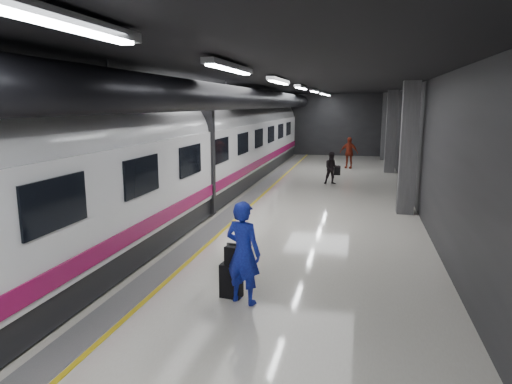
# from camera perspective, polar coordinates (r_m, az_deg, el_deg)

# --- Properties ---
(ground) EXTENTS (40.00, 40.00, 0.00)m
(ground) POSITION_cam_1_polar(r_m,az_deg,el_deg) (15.04, 1.15, -3.45)
(ground) COLOR silver
(ground) RESTS_ON ground
(platform_hall) EXTENTS (10.02, 40.02, 4.51)m
(platform_hall) POSITION_cam_1_polar(r_m,az_deg,el_deg) (15.57, 0.89, 10.20)
(platform_hall) COLOR black
(platform_hall) RESTS_ON ground
(train) EXTENTS (3.05, 38.00, 4.05)m
(train) POSITION_cam_1_polar(r_m,az_deg,el_deg) (15.65, -10.57, 4.64)
(train) COLOR black
(train) RESTS_ON ground
(traveler_main) EXTENTS (0.83, 0.67, 1.98)m
(traveler_main) POSITION_cam_1_polar(r_m,az_deg,el_deg) (8.63, -1.61, -7.58)
(traveler_main) COLOR #1A35C5
(traveler_main) RESTS_ON ground
(suitcase_main) EXTENTS (0.44, 0.31, 0.68)m
(suitcase_main) POSITION_cam_1_polar(r_m,az_deg,el_deg) (9.10, -3.10, -10.98)
(suitcase_main) COLOR black
(suitcase_main) RESTS_ON ground
(shoulder_bag) EXTENTS (0.30, 0.21, 0.36)m
(shoulder_bag) POSITION_cam_1_polar(r_m,az_deg,el_deg) (8.87, -3.03, -7.98)
(shoulder_bag) COLOR black
(shoulder_bag) RESTS_ON suitcase_main
(traveler_far_a) EXTENTS (0.85, 0.72, 1.53)m
(traveler_far_a) POSITION_cam_1_polar(r_m,az_deg,el_deg) (21.86, 9.48, 2.96)
(traveler_far_a) COLOR black
(traveler_far_a) RESTS_ON ground
(traveler_far_b) EXTENTS (1.15, 0.68, 1.84)m
(traveler_far_b) POSITION_cam_1_polar(r_m,az_deg,el_deg) (27.60, 11.52, 4.84)
(traveler_far_b) COLOR maroon
(traveler_far_b) RESTS_ON ground
(suitcase_far) EXTENTS (0.34, 0.23, 0.49)m
(suitcase_far) POSITION_cam_1_polar(r_m,az_deg,el_deg) (24.83, 10.12, 2.67)
(suitcase_far) COLOR black
(suitcase_far) RESTS_ON ground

